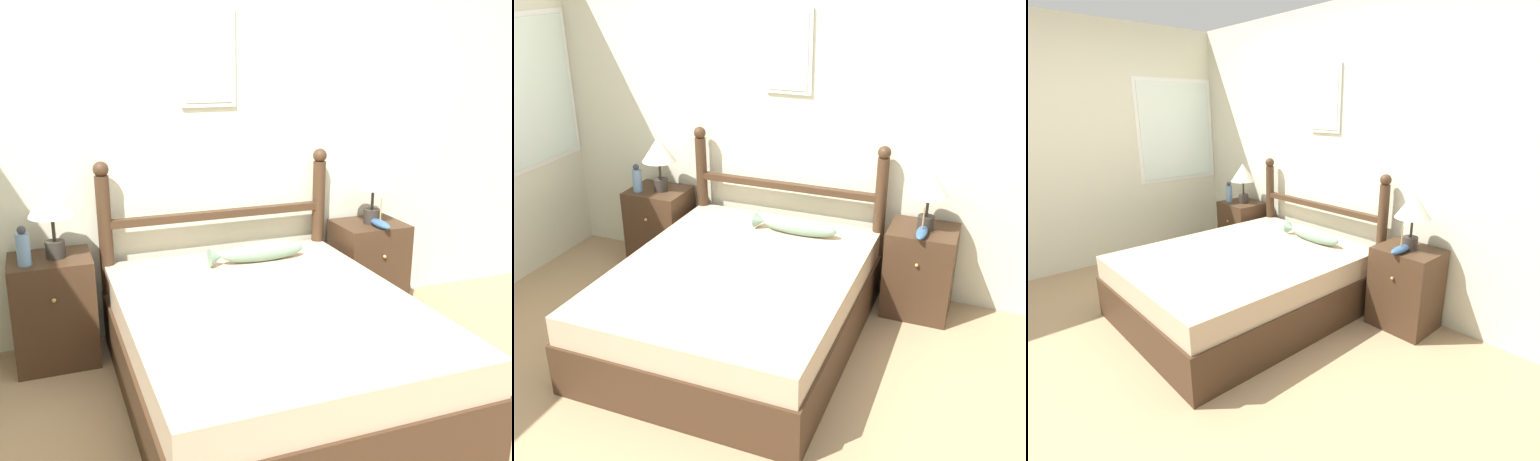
# 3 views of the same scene
# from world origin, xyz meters

# --- Properties ---
(wall_back) EXTENTS (6.40, 0.08, 2.55)m
(wall_back) POSITION_xyz_m (-0.00, 1.73, 1.28)
(wall_back) COLOR beige
(wall_back) RESTS_ON ground_plane
(bed) EXTENTS (1.53, 1.91, 0.53)m
(bed) POSITION_xyz_m (-0.13, 0.69, 0.26)
(bed) COLOR #3D2819
(bed) RESTS_ON ground_plane
(headboard) EXTENTS (1.54, 0.09, 1.17)m
(headboard) POSITION_xyz_m (-0.13, 1.60, 0.63)
(headboard) COLOR #3D2819
(headboard) RESTS_ON ground_plane
(nightstand_left) EXTENTS (0.46, 0.42, 0.65)m
(nightstand_left) POSITION_xyz_m (-1.19, 1.47, 0.33)
(nightstand_left) COLOR #3D2819
(nightstand_left) RESTS_ON ground_plane
(nightstand_right) EXTENTS (0.46, 0.42, 0.65)m
(nightstand_right) POSITION_xyz_m (0.93, 1.47, 0.33)
(nightstand_right) COLOR #3D2819
(nightstand_right) RESTS_ON ground_plane
(table_lamp_left) EXTENTS (0.27, 0.27, 0.44)m
(table_lamp_left) POSITION_xyz_m (-1.16, 1.47, 0.97)
(table_lamp_left) COLOR #2D2823
(table_lamp_left) RESTS_ON nightstand_left
(table_lamp_right) EXTENTS (0.27, 0.27, 0.44)m
(table_lamp_right) POSITION_xyz_m (0.93, 1.47, 0.97)
(table_lamp_right) COLOR #2D2823
(table_lamp_right) RESTS_ON nightstand_right
(bottle) EXTENTS (0.07, 0.07, 0.23)m
(bottle) POSITION_xyz_m (-1.32, 1.39, 0.75)
(bottle) COLOR #668CB2
(bottle) RESTS_ON nightstand_left
(model_boat) EXTENTS (0.07, 0.23, 0.21)m
(model_boat) POSITION_xyz_m (0.93, 1.35, 0.68)
(model_boat) COLOR #335684
(model_boat) RESTS_ON nightstand_right
(fish_pillow) EXTENTS (0.62, 0.11, 0.13)m
(fish_pillow) POSITION_xyz_m (0.03, 1.33, 0.59)
(fish_pillow) COLOR gray
(fish_pillow) RESTS_ON bed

